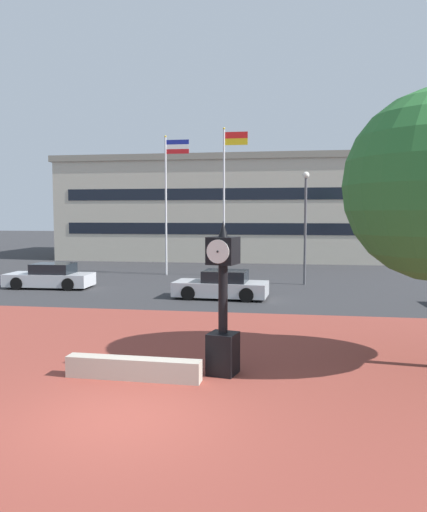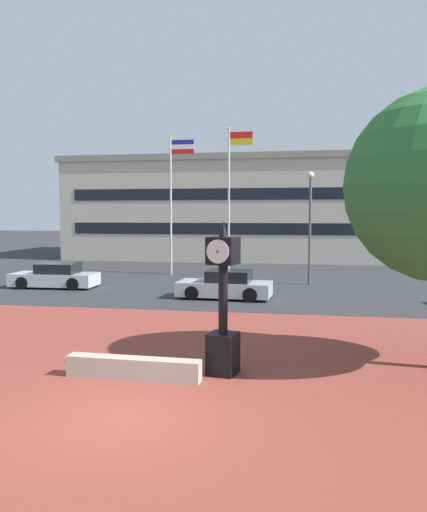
% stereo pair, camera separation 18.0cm
% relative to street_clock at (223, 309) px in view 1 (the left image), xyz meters
% --- Properties ---
extents(ground_plane, '(200.00, 200.00, 0.00)m').
position_rel_street_clock_xyz_m(ground_plane, '(-1.48, -2.93, -1.58)').
color(ground_plane, '#2D2D30').
extents(plaza_brick_paving, '(44.00, 14.54, 0.01)m').
position_rel_street_clock_xyz_m(plaza_brick_paving, '(-1.48, 0.34, -1.58)').
color(plaza_brick_paving, brown).
rests_on(plaza_brick_paving, ground).
extents(planter_wall, '(3.21, 0.50, 0.50)m').
position_rel_street_clock_xyz_m(planter_wall, '(-2.00, -0.71, -1.33)').
color(planter_wall, '#ADA393').
rests_on(planter_wall, ground).
extents(street_clock, '(0.78, 0.81, 3.67)m').
position_rel_street_clock_xyz_m(street_clock, '(0.00, 0.00, 0.00)').
color(street_clock, black).
rests_on(street_clock, ground).
extents(car_street_mid, '(4.43, 1.98, 1.28)m').
position_rel_street_clock_xyz_m(car_street_mid, '(-10.78, 12.78, -1.01)').
color(car_street_mid, '#B7BABF').
rests_on(car_street_mid, ground).
extents(car_street_far, '(4.31, 2.07, 1.28)m').
position_rel_street_clock_xyz_m(car_street_far, '(-1.55, 10.93, -1.01)').
color(car_street_far, '#B7BABF').
rests_on(car_street_far, ground).
extents(flagpole_primary, '(1.55, 0.14, 8.68)m').
position_rel_street_clock_xyz_m(flagpole_primary, '(-6.12, 19.36, 3.47)').
color(flagpole_primary, silver).
rests_on(flagpole_primary, ground).
extents(flagpole_secondary, '(1.51, 0.14, 9.07)m').
position_rel_street_clock_xyz_m(flagpole_secondary, '(-2.48, 19.36, 3.62)').
color(flagpole_secondary, silver).
rests_on(flagpole_secondary, ground).
extents(civic_building, '(27.14, 14.69, 8.55)m').
position_rel_street_clock_xyz_m(civic_building, '(-4.48, 34.69, 2.70)').
color(civic_building, beige).
rests_on(civic_building, ground).
extents(street_lamp_post, '(0.36, 0.36, 6.08)m').
position_rel_street_clock_xyz_m(street_lamp_post, '(2.27, 16.10, 2.18)').
color(street_lamp_post, '#4C4C51').
rests_on(street_lamp_post, ground).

